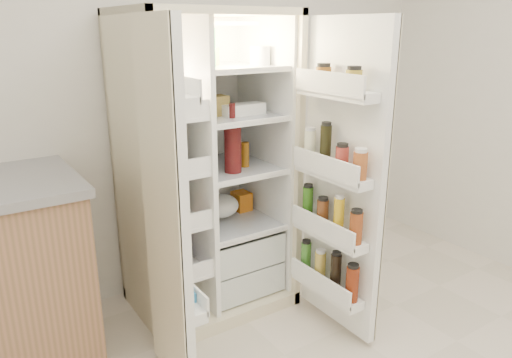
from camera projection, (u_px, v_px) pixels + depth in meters
wall_back at (184, 84)px, 3.11m from camera, size 4.00×0.02×2.70m
refrigerator at (206, 189)px, 2.99m from camera, size 0.92×0.70×1.80m
freezer_door at (167, 214)px, 2.19m from camera, size 0.15×0.40×1.72m
fridge_door at (341, 186)px, 2.64m from camera, size 0.17×0.58×1.72m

